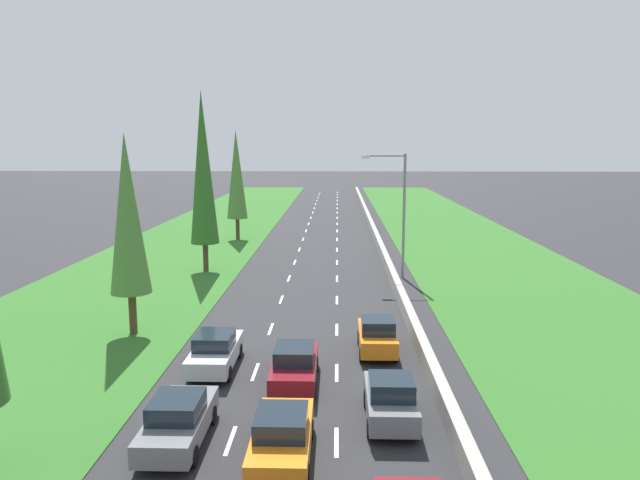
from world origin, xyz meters
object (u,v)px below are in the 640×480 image
Objects in this scene: orange_hatchback_right_lane at (377,336)px; street_light_mast at (399,207)px; orange_sedan_centre_lane at (282,436)px; silver_sedan_left_lane at (215,351)px; grey_hatchback_right_lane at (390,399)px; maroon_sedan_centre_lane at (295,365)px; poplar_tree_fourth at (236,175)px; poplar_tree_second at (128,215)px; grey_sedan_left_lane at (178,420)px; poplar_tree_third at (203,168)px.

street_light_mast reaches higher than orange_hatchback_right_lane.
silver_sedan_left_lane is (-3.60, 7.54, 0.00)m from orange_sedan_centre_lane.
orange_sedan_centre_lane is 1.15× the size of grey_hatchback_right_lane.
grey_hatchback_right_lane reaches higher than orange_sedan_centre_lane.
maroon_sedan_centre_lane is 38.37m from poplar_tree_fourth.
maroon_sedan_centre_lane is 12.01m from poplar_tree_second.
grey_sedan_left_lane is (-3.44, -5.00, 0.00)m from maroon_sedan_centre_lane.
silver_sedan_left_lane is (-3.57, 1.57, 0.00)m from maroon_sedan_centre_lane.
grey_sedan_left_lane is 1.00× the size of silver_sedan_left_lane.
poplar_tree_third reaches higher than silver_sedan_left_lane.
poplar_tree_third is at bearing 111.21° from maroon_sedan_centre_lane.
orange_sedan_centre_lane is 15.96m from poplar_tree_second.
poplar_tree_second reaches higher than maroon_sedan_centre_lane.
poplar_tree_fourth reaches higher than street_light_mast.
poplar_tree_second is 0.93× the size of poplar_tree_fourth.
orange_hatchback_right_lane reaches higher than silver_sedan_left_lane.
grey_hatchback_right_lane is 0.29× the size of poplar_tree_third.
grey_hatchback_right_lane is 7.25m from grey_sedan_left_lane.
orange_hatchback_right_lane is at bearing 89.98° from grey_hatchback_right_lane.
grey_hatchback_right_lane is (3.56, 2.72, 0.02)m from orange_sedan_centre_lane.
orange_sedan_centre_lane is 1.00× the size of grey_sedan_left_lane.
poplar_tree_second is 20.11m from street_light_mast.
poplar_tree_fourth reaches higher than poplar_tree_second.
poplar_tree_third is at bearing 123.94° from orange_hatchback_right_lane.
grey_hatchback_right_lane is 7.03m from orange_hatchback_right_lane.
street_light_mast is (14.52, -1.88, -2.63)m from poplar_tree_third.
poplar_tree_fourth is (-12.06, 40.22, 5.74)m from grey_hatchback_right_lane.
poplar_tree_second is (-5.32, 11.22, 5.37)m from grey_sedan_left_lane.
poplar_tree_third is (-4.93, 26.56, 7.05)m from grey_sedan_left_lane.
poplar_tree_fourth is (-12.06, 33.19, 5.74)m from orange_hatchback_right_lane.
maroon_sedan_centre_lane is at bearing 90.30° from orange_sedan_centre_lane.
maroon_sedan_centre_lane is at bearing -133.54° from orange_hatchback_right_lane.
poplar_tree_fourth reaches higher than maroon_sedan_centre_lane.
orange_sedan_centre_lane is at bearing -73.04° from poplar_tree_third.
poplar_tree_fourth is at bearing 97.87° from silver_sedan_left_lane.
street_light_mast reaches higher than orange_sedan_centre_lane.
poplar_tree_second reaches higher than orange_sedan_centre_lane.
poplar_tree_second is at bearing 115.35° from grey_sedan_left_lane.
silver_sedan_left_lane is at bearing 156.20° from maroon_sedan_centre_lane.
grey_sedan_left_lane is (-7.04, -1.75, -0.02)m from grey_hatchback_right_lane.
poplar_tree_third is at bearing 106.96° from orange_sedan_centre_lane.
poplar_tree_second reaches higher than silver_sedan_left_lane.
poplar_tree_second is (-8.76, 6.22, 5.37)m from maroon_sedan_centre_lane.
orange_hatchback_right_lane is 5.22m from maroon_sedan_centre_lane.
grey_sedan_left_lane is 42.66m from poplar_tree_fourth.
orange_sedan_centre_lane is 1.15× the size of orange_hatchback_right_lane.
silver_sedan_left_lane is at bearing 146.08° from grey_hatchback_right_lane.
orange_hatchback_right_lane is 0.38× the size of poplar_tree_second.
poplar_tree_fourth reaches higher than silver_sedan_left_lane.
orange_hatchback_right_lane is at bearing -56.06° from poplar_tree_third.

